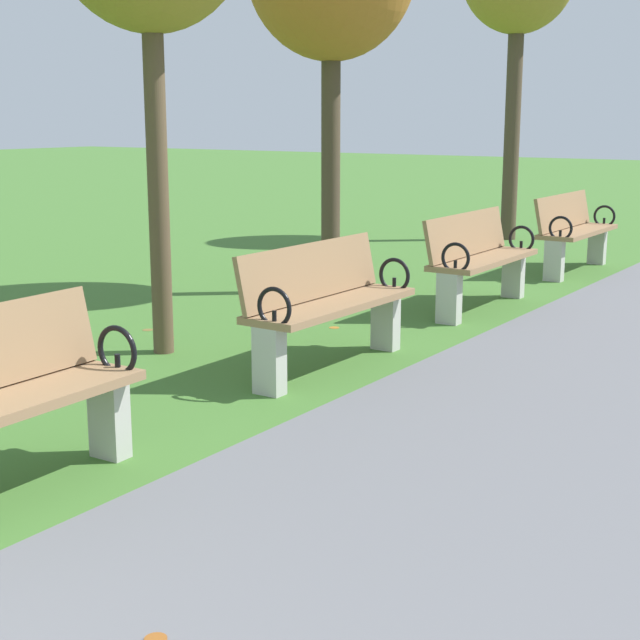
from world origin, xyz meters
TOP-DOWN VIEW (x-y plane):
  - park_bench_3 at (-0.50, 5.49)m, footprint 0.50×1.61m
  - park_bench_4 at (-0.50, 8.09)m, footprint 0.49×1.60m
  - park_bench_5 at (-0.50, 10.72)m, footprint 0.48×1.60m
  - scattered_leaves at (-0.52, 7.93)m, footprint 5.32×11.96m

SIDE VIEW (x-z plane):
  - scattered_leaves at x=-0.52m, z-range 0.00..0.02m
  - park_bench_3 at x=-0.50m, z-range 0.04..0.93m
  - park_bench_4 at x=-0.50m, z-range 0.04..0.93m
  - park_bench_5 at x=-0.50m, z-range 0.04..0.93m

